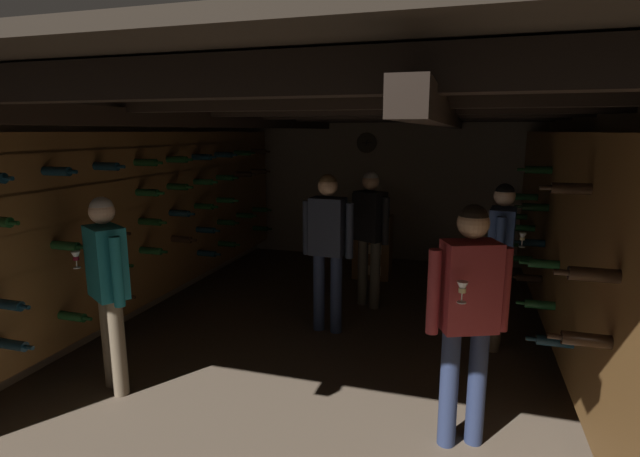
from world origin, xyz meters
TOP-DOWN VIEW (x-y plane):
  - ground_plane at (0.00, 0.00)m, footprint 8.40×8.40m
  - room_shell at (-0.01, 0.27)m, footprint 4.72×6.52m
  - wine_crate_stack at (-0.01, 2.08)m, footprint 0.52×0.35m
  - display_bottle at (-0.04, 2.11)m, footprint 0.08×0.08m
  - person_host_center at (-0.11, 0.07)m, footprint 0.54×0.24m
  - person_guest_mid_right at (1.55, 0.17)m, footprint 0.33×0.54m
  - person_guest_near_left at (-1.42, -1.55)m, footprint 0.47×0.37m
  - person_guest_rear_center at (0.16, 0.92)m, footprint 0.48×0.36m
  - person_guest_near_right at (1.26, -1.47)m, footprint 0.51×0.41m

SIDE VIEW (x-z plane):
  - ground_plane at x=0.00m, z-range 0.00..0.00m
  - wine_crate_stack at x=-0.01m, z-range 0.00..0.90m
  - person_guest_near_left at x=-1.42m, z-range 0.16..1.73m
  - person_guest_mid_right at x=1.55m, z-range 0.16..1.75m
  - person_guest_rear_center at x=0.16m, z-range 0.16..1.77m
  - person_guest_near_right at x=1.26m, z-range 0.17..1.79m
  - person_host_center at x=-0.11m, z-range 0.17..1.81m
  - display_bottle at x=-0.04m, z-range 0.86..1.21m
  - room_shell at x=-0.01m, z-range 0.22..2.63m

